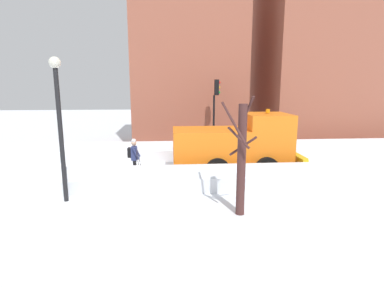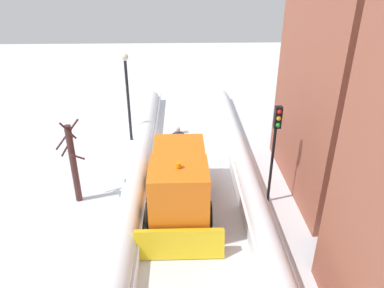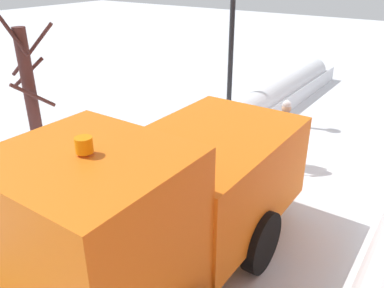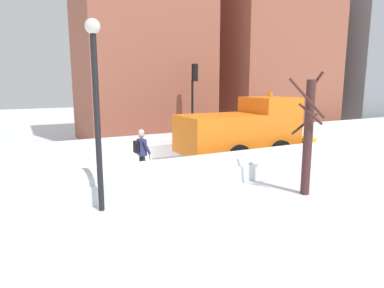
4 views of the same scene
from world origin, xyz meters
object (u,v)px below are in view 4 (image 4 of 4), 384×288
(street_lamp, at_px, (96,93))
(bare_tree_near, at_px, (308,135))
(plow_truck, at_px, (245,130))
(skier, at_px, (142,151))
(traffic_light_pole, at_px, (194,90))

(street_lamp, height_order, bare_tree_near, street_lamp)
(plow_truck, bearing_deg, street_lamp, -67.74)
(skier, bearing_deg, street_lamp, -37.76)
(plow_truck, xyz_separation_m, street_lamp, (2.88, -7.03, 1.79))
(street_lamp, bearing_deg, traffic_light_pole, 136.04)
(skier, bearing_deg, traffic_light_pole, 132.28)
(bare_tree_near, bearing_deg, traffic_light_pole, 176.96)
(traffic_light_pole, relative_size, bare_tree_near, 1.16)
(plow_truck, relative_size, traffic_light_pole, 1.32)
(plow_truck, height_order, skier, plow_truck)
(traffic_light_pole, bearing_deg, street_lamp, -43.96)
(skier, bearing_deg, plow_truck, 90.46)
(street_lamp, relative_size, bare_tree_near, 1.32)
(plow_truck, height_order, street_lamp, street_lamp)
(skier, relative_size, traffic_light_pole, 0.40)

